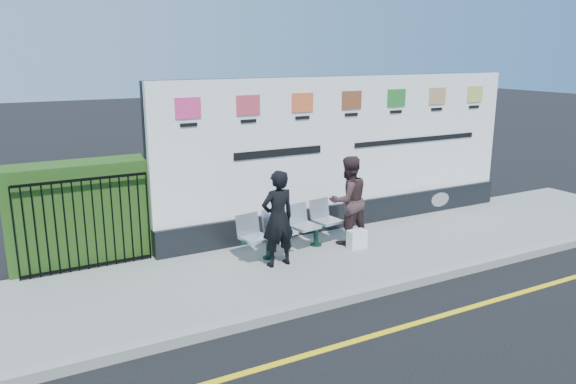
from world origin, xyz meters
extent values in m
plane|color=black|center=(0.00, 0.00, 0.00)|extent=(80.00, 80.00, 0.00)
cube|color=gray|center=(0.00, 2.50, 0.06)|extent=(14.00, 3.00, 0.12)
cube|color=gray|center=(0.00, 1.00, 0.07)|extent=(14.00, 0.18, 0.14)
cube|color=yellow|center=(0.00, 0.00, 0.00)|extent=(14.00, 0.10, 0.01)
cube|color=black|center=(0.50, 3.85, 0.37)|extent=(8.00, 0.30, 0.50)
cube|color=white|center=(0.50, 3.85, 1.87)|extent=(8.00, 0.14, 2.50)
cube|color=#254B16|center=(-4.58, 4.30, 0.97)|extent=(2.35, 0.70, 1.70)
imported|color=black|center=(-1.77, 2.54, 0.93)|extent=(0.61, 0.42, 1.62)
imported|color=#3B2626|center=(-0.11, 2.92, 0.94)|extent=(0.81, 0.64, 1.64)
cube|color=black|center=(-1.49, 2.94, 0.67)|extent=(0.31, 0.20, 0.23)
cube|color=white|center=(-0.13, 2.59, 0.29)|extent=(0.34, 0.20, 0.34)
camera|label=1|loc=(-5.82, -5.27, 3.58)|focal=35.00mm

